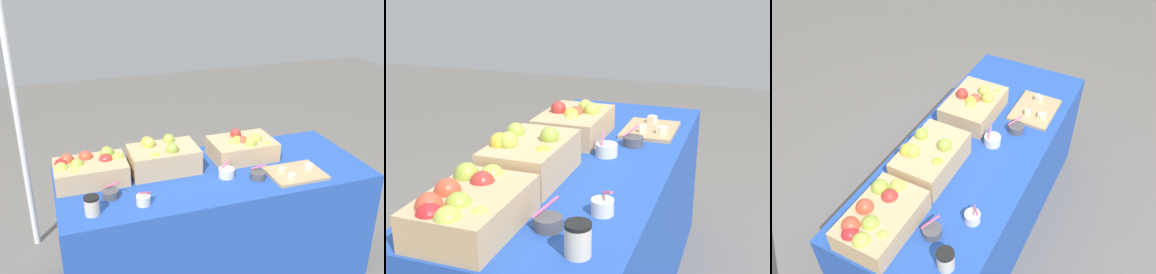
{
  "view_description": "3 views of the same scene",
  "coord_description": "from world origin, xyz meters",
  "views": [
    {
      "loc": [
        -0.92,
        -2.26,
        2.01
      ],
      "look_at": [
        -0.14,
        0.02,
        0.98
      ],
      "focal_mm": 41.83,
      "sensor_mm": 36.0,
      "label": 1
    },
    {
      "loc": [
        -1.99,
        -0.66,
        1.52
      ],
      "look_at": [
        -0.1,
        -0.0,
        0.86
      ],
      "focal_mm": 48.38,
      "sensor_mm": 36.0,
      "label": 2
    },
    {
      "loc": [
        -1.6,
        -0.76,
        2.34
      ],
      "look_at": [
        -0.16,
        -0.01,
        0.92
      ],
      "focal_mm": 38.65,
      "sensor_mm": 36.0,
      "label": 3
    }
  ],
  "objects": [
    {
      "name": "sample_bowl_near",
      "position": [
        0.21,
        -0.16,
        0.76
      ],
      "size": [
        0.1,
        0.09,
        0.09
      ],
      "color": "#4C4C51",
      "rests_on": "table"
    },
    {
      "name": "apple_crate_right",
      "position": [
        0.24,
        0.13,
        0.81
      ],
      "size": [
        0.41,
        0.29,
        0.17
      ],
      "color": "tan",
      "rests_on": "table"
    },
    {
      "name": "cutting_board_front",
      "position": [
        0.45,
        -0.2,
        0.75
      ],
      "size": [
        0.33,
        0.25,
        0.06
      ],
      "color": "tan",
      "rests_on": "table"
    },
    {
      "name": "table",
      "position": [
        0.0,
        0.0,
        0.37
      ],
      "size": [
        1.9,
        0.76,
        0.74
      ],
      "primitive_type": "cube",
      "color": "#234CAD",
      "rests_on": "ground_plane"
    },
    {
      "name": "apple_crate_middle",
      "position": [
        -0.29,
        0.13,
        0.82
      ],
      "size": [
        0.42,
        0.26,
        0.2
      ],
      "color": "tan",
      "rests_on": "table"
    },
    {
      "name": "sample_bowl_extra",
      "position": [
        -0.65,
        -0.1,
        0.76
      ],
      "size": [
        0.1,
        0.1,
        0.1
      ],
      "color": "#4C4C51",
      "rests_on": "table"
    },
    {
      "name": "coffee_cup",
      "position": [
        -0.77,
        -0.24,
        0.79
      ],
      "size": [
        0.08,
        0.08,
        0.1
      ],
      "color": "beige",
      "rests_on": "table"
    },
    {
      "name": "sample_bowl_mid",
      "position": [
        -0.5,
        -0.23,
        0.77
      ],
      "size": [
        0.09,
        0.08,
        0.1
      ],
      "color": "silver",
      "rests_on": "table"
    },
    {
      "name": "sample_bowl_far",
      "position": [
        0.04,
        -0.08,
        0.77
      ],
      "size": [
        0.1,
        0.1,
        0.11
      ],
      "color": "silver",
      "rests_on": "table"
    },
    {
      "name": "apple_crate_left",
      "position": [
        -0.74,
        0.13,
        0.82
      ],
      "size": [
        0.42,
        0.27,
        0.17
      ],
      "color": "tan",
      "rests_on": "table"
    }
  ]
}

